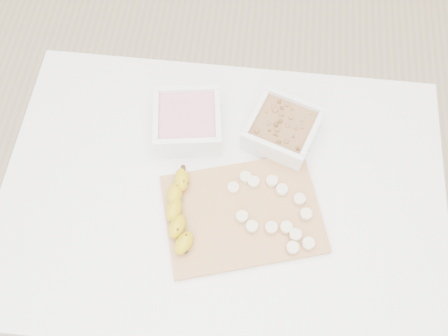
# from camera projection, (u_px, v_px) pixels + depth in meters

# --- Properties ---
(ground) EXTENTS (3.50, 3.50, 0.00)m
(ground) POSITION_uv_depth(u_px,v_px,m) (223.00, 274.00, 1.80)
(ground) COLOR #C6AD89
(ground) RESTS_ON ground
(table) EXTENTS (1.00, 0.70, 0.75)m
(table) POSITION_uv_depth(u_px,v_px,m) (223.00, 207.00, 1.21)
(table) COLOR white
(table) RESTS_ON ground
(bowl_yogurt) EXTENTS (0.17, 0.17, 0.07)m
(bowl_yogurt) POSITION_uv_depth(u_px,v_px,m) (188.00, 122.00, 1.16)
(bowl_yogurt) COLOR white
(bowl_yogurt) RESTS_ON table
(bowl_granola) EXTENTS (0.19, 0.19, 0.07)m
(bowl_granola) POSITION_uv_depth(u_px,v_px,m) (283.00, 129.00, 1.15)
(bowl_granola) COLOR white
(bowl_granola) RESTS_ON table
(cutting_board) EXTENTS (0.39, 0.32, 0.01)m
(cutting_board) POSITION_uv_depth(u_px,v_px,m) (243.00, 214.00, 1.09)
(cutting_board) COLOR tan
(cutting_board) RESTS_ON table
(banana) EXTENTS (0.06, 0.19, 0.03)m
(banana) POSITION_uv_depth(u_px,v_px,m) (180.00, 212.00, 1.07)
(banana) COLOR #C1A20E
(banana) RESTS_ON cutting_board
(banana_slices) EXTENTS (0.20, 0.18, 0.02)m
(banana_slices) POSITION_uv_depth(u_px,v_px,m) (274.00, 210.00, 1.08)
(banana_slices) COLOR beige
(banana_slices) RESTS_ON cutting_board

